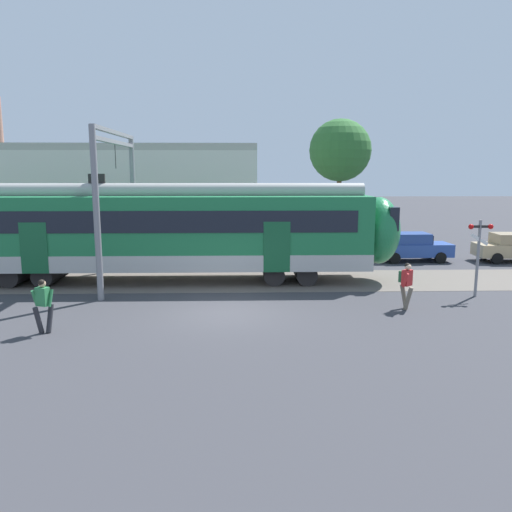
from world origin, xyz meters
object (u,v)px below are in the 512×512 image
at_px(crossing_signal, 479,246).
at_px(pedestrian_green, 43,302).
at_px(pedestrian_red, 406,282).
at_px(parked_car_blue, 412,247).

bearing_deg(crossing_signal, pedestrian_green, -164.97).
bearing_deg(pedestrian_red, crossing_signal, 27.12).
distance_m(pedestrian_red, parked_car_blue, 10.14).
relative_size(pedestrian_green, pedestrian_red, 1.00).
relative_size(pedestrian_green, parked_car_blue, 0.41).
bearing_deg(pedestrian_red, parked_car_blue, 69.98).
bearing_deg(parked_car_blue, crossing_signal, -91.01).
xyz_separation_m(pedestrian_green, pedestrian_red, (11.77, 2.35, 0.03)).
height_order(pedestrian_green, crossing_signal, crossing_signal).
height_order(pedestrian_green, pedestrian_red, same).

